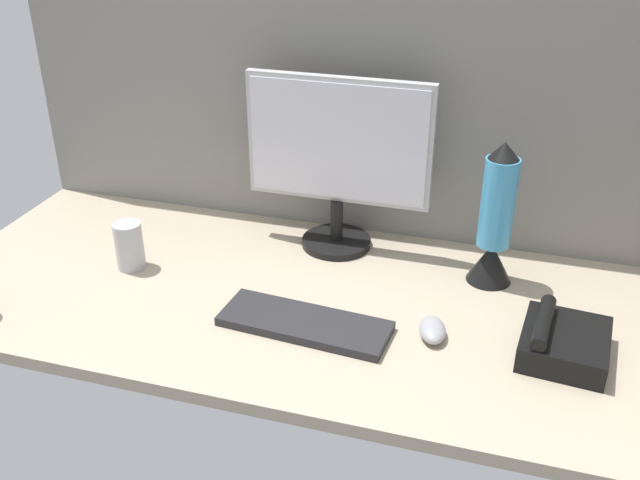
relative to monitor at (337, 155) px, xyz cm
name	(u,v)px	position (x,y,z in cm)	size (l,w,h in cm)	color
ground_plane	(308,298)	(0.19, -25.14, -26.44)	(180.00, 80.00, 3.00)	tan
cubicle_wall_back	(352,89)	(0.19, 12.36, 13.08)	(180.00, 5.00, 76.02)	gray
monitor	(337,155)	(0.00, 0.00, 0.00)	(46.63, 18.00, 44.48)	black
keyboard	(305,324)	(3.61, -38.67, -23.94)	(37.00, 13.00, 2.00)	#262628
mouse	(433,330)	(30.57, -34.11, -23.24)	(5.60, 9.60, 3.40)	#99999E
mug_steel	(129,246)	(-45.40, -26.20, -18.91)	(6.96, 6.96, 12.05)	#B2B2B7
lava_lamp	(495,225)	(39.95, -7.14, -10.21)	(10.73, 10.73, 35.11)	black
desk_phone	(563,342)	(56.76, -32.94, -21.75)	(18.78, 20.57, 8.80)	black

